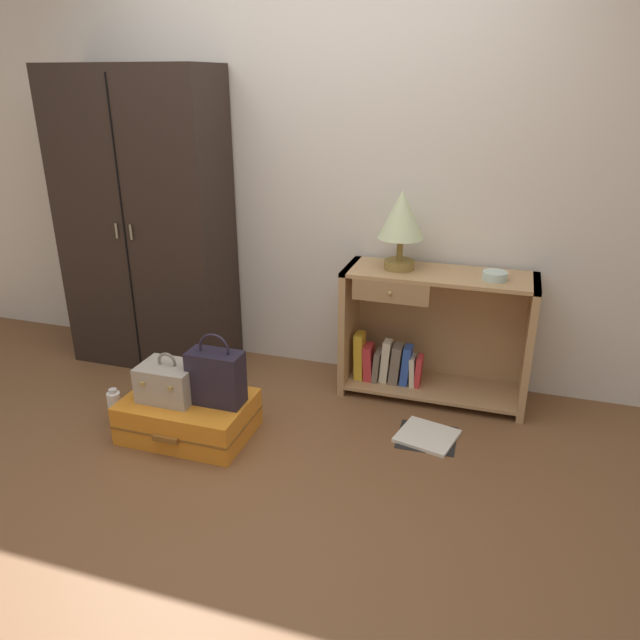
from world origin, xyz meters
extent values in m
plane|color=brown|center=(0.00, 0.00, 0.00)|extent=(9.00, 9.00, 0.00)
cube|color=silver|center=(0.00, 1.50, 1.30)|extent=(6.40, 0.10, 2.60)
cube|color=black|center=(-1.08, 1.20, 0.93)|extent=(1.03, 0.45, 1.85)
cube|color=black|center=(-1.08, 0.98, 0.93)|extent=(0.01, 0.01, 1.75)
cylinder|color=gray|center=(-1.13, 0.97, 0.93)|extent=(0.01, 0.01, 0.09)
cylinder|color=gray|center=(-1.03, 0.97, 0.93)|extent=(0.01, 0.01, 0.09)
cube|color=tan|center=(0.24, 1.23, 0.38)|extent=(0.04, 0.37, 0.77)
cube|color=tan|center=(1.27, 1.23, 0.38)|extent=(0.04, 0.37, 0.77)
cube|color=tan|center=(0.76, 1.23, 0.76)|extent=(1.07, 0.37, 0.02)
cube|color=tan|center=(0.76, 1.23, 0.06)|extent=(0.99, 0.37, 0.02)
cube|color=tan|center=(0.76, 1.41, 0.38)|extent=(0.99, 0.01, 0.75)
cube|color=#9D7950|center=(0.52, 1.06, 0.68)|extent=(0.43, 0.02, 0.12)
sphere|color=#9E844C|center=(0.52, 1.04, 0.68)|extent=(0.02, 0.02, 0.02)
cube|color=gold|center=(0.32, 1.20, 0.21)|extent=(0.06, 0.11, 0.29)
cube|color=red|center=(0.38, 1.20, 0.17)|extent=(0.07, 0.12, 0.22)
cube|color=#726659|center=(0.43, 1.20, 0.16)|extent=(0.05, 0.13, 0.19)
cube|color=beige|center=(0.48, 1.20, 0.20)|extent=(0.06, 0.09, 0.26)
cube|color=#726659|center=(0.54, 1.20, 0.19)|extent=(0.07, 0.11, 0.24)
cube|color=#2D51B2|center=(0.61, 1.20, 0.19)|extent=(0.06, 0.10, 0.24)
cube|color=beige|center=(0.65, 1.20, 0.16)|extent=(0.04, 0.11, 0.18)
cube|color=red|center=(0.68, 1.20, 0.16)|extent=(0.04, 0.10, 0.19)
cylinder|color=olive|center=(0.53, 1.24, 0.79)|extent=(0.17, 0.17, 0.05)
cylinder|color=olive|center=(0.53, 1.24, 0.88)|extent=(0.04, 0.04, 0.13)
cone|color=beige|center=(0.53, 1.24, 1.08)|extent=(0.26, 0.26, 0.26)
cylinder|color=silver|center=(1.05, 1.20, 0.79)|extent=(0.13, 0.13, 0.04)
cube|color=orange|center=(-0.41, 0.41, 0.11)|extent=(0.66, 0.44, 0.21)
cube|color=brown|center=(-0.41, 0.41, 0.11)|extent=(0.66, 0.45, 0.01)
cube|color=brown|center=(-0.41, 0.18, 0.11)|extent=(0.14, 0.02, 0.03)
cube|color=#A89E8E|center=(-0.50, 0.39, 0.31)|extent=(0.29, 0.22, 0.19)
torus|color=slate|center=(-0.50, 0.39, 0.42)|extent=(0.11, 0.02, 0.11)
cube|color=tan|center=(-0.58, 0.28, 0.34)|extent=(0.02, 0.01, 0.02)
cube|color=tan|center=(-0.42, 0.28, 0.34)|extent=(0.02, 0.01, 0.02)
cube|color=#231E2D|center=(-0.24, 0.43, 0.35)|extent=(0.28, 0.14, 0.28)
torus|color=#231E2D|center=(-0.24, 0.43, 0.51)|extent=(0.17, 0.01, 0.17)
cylinder|color=white|center=(-0.85, 0.38, 0.09)|extent=(0.07, 0.07, 0.19)
cylinder|color=silver|center=(-0.85, 0.38, 0.20)|extent=(0.04, 0.04, 0.02)
cube|color=white|center=(0.81, 0.75, 0.01)|extent=(0.34, 0.33, 0.02)
cube|color=black|center=(0.81, 0.75, 0.00)|extent=(0.31, 0.30, 0.01)
camera|label=1|loc=(1.10, -2.02, 1.77)|focal=33.83mm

